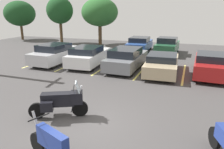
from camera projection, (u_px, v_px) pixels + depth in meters
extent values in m
cube|color=#423F3F|center=(83.00, 125.00, 7.82)|extent=(44.00, 44.00, 0.10)
cylinder|color=black|center=(80.00, 109.00, 8.33)|extent=(0.60, 0.39, 0.62)
cylinder|color=black|center=(37.00, 111.00, 8.14)|extent=(0.60, 0.39, 0.62)
cube|color=black|center=(58.00, 99.00, 8.11)|extent=(1.26, 0.90, 0.49)
cylinder|color=#B2B2B7|center=(76.00, 99.00, 8.20)|extent=(0.47, 0.29, 1.09)
cylinder|color=black|center=(74.00, 88.00, 8.06)|extent=(0.31, 0.57, 0.04)
cube|color=black|center=(77.00, 97.00, 8.18)|extent=(0.61, 0.63, 0.45)
cube|color=#B2C1CC|center=(78.00, 87.00, 8.07)|extent=(0.34, 0.47, 0.39)
cube|color=black|center=(50.00, 99.00, 8.43)|extent=(0.50, 0.41, 0.36)
cube|color=black|center=(47.00, 107.00, 7.78)|extent=(0.50, 0.41, 0.36)
cylinder|color=black|center=(38.00, 144.00, 6.09)|extent=(0.67, 0.36, 0.67)
cube|color=navy|center=(52.00, 140.00, 5.48)|extent=(1.14, 0.63, 0.53)
cylinder|color=#B2B2B7|center=(39.00, 132.00, 5.89)|extent=(0.50, 0.25, 1.14)
cylinder|color=black|center=(39.00, 117.00, 5.71)|extent=(0.26, 0.59, 0.04)
cylinder|color=black|center=(215.00, 138.00, 6.40)|extent=(0.32, 0.64, 0.64)
cube|color=#EAE066|center=(43.00, 61.00, 17.55)|extent=(0.12, 4.90, 0.01)
cube|color=#EAE066|center=(73.00, 64.00, 16.65)|extent=(0.12, 4.90, 0.01)
cube|color=#EAE066|center=(106.00, 67.00, 15.76)|extent=(0.12, 4.90, 0.01)
cube|color=#EAE066|center=(142.00, 70.00, 14.86)|extent=(0.12, 4.90, 0.01)
cube|color=#EAE066|center=(184.00, 74.00, 13.96)|extent=(0.12, 4.90, 0.01)
cube|color=#B7B7BC|center=(57.00, 55.00, 16.75)|extent=(2.11, 4.85, 0.81)
cube|color=black|center=(54.00, 47.00, 16.27)|extent=(1.86, 2.34, 0.48)
cylinder|color=black|center=(61.00, 54.00, 18.57)|extent=(0.25, 0.72, 0.71)
cylinder|color=black|center=(78.00, 55.00, 17.97)|extent=(0.25, 0.72, 0.71)
cylinder|color=black|center=(34.00, 62.00, 15.69)|extent=(0.25, 0.72, 0.71)
cylinder|color=black|center=(53.00, 64.00, 15.08)|extent=(0.25, 0.72, 0.71)
cube|color=white|center=(89.00, 57.00, 16.06)|extent=(2.20, 4.61, 0.79)
cube|color=black|center=(87.00, 50.00, 15.50)|extent=(1.92, 2.41, 0.43)
cylinder|color=black|center=(87.00, 56.00, 17.78)|extent=(0.26, 0.70, 0.68)
cylinder|color=black|center=(106.00, 57.00, 17.31)|extent=(0.26, 0.70, 0.68)
cylinder|color=black|center=(70.00, 65.00, 14.97)|extent=(0.26, 0.70, 0.68)
cylinder|color=black|center=(92.00, 66.00, 14.50)|extent=(0.26, 0.70, 0.68)
cube|color=slate|center=(127.00, 60.00, 15.10)|extent=(1.98, 4.88, 0.76)
cube|color=black|center=(126.00, 52.00, 14.65)|extent=(1.79, 2.54, 0.50)
cylinder|color=black|center=(123.00, 58.00, 16.93)|extent=(0.23, 0.70, 0.69)
cylinder|color=black|center=(144.00, 60.00, 16.36)|extent=(0.23, 0.70, 0.69)
cylinder|color=black|center=(107.00, 68.00, 13.98)|extent=(0.23, 0.70, 0.69)
cylinder|color=black|center=(131.00, 71.00, 13.42)|extent=(0.23, 0.70, 0.69)
cube|color=tan|center=(162.00, 65.00, 14.01)|extent=(2.13, 4.83, 0.70)
cube|color=black|center=(162.00, 57.00, 13.62)|extent=(1.85, 2.18, 0.40)
cylinder|color=black|center=(152.00, 62.00, 15.79)|extent=(0.25, 0.65, 0.64)
cylinder|color=black|center=(176.00, 64.00, 15.31)|extent=(0.25, 0.65, 0.64)
cylinder|color=black|center=(145.00, 74.00, 12.84)|extent=(0.25, 0.65, 0.64)
cylinder|color=black|center=(174.00, 76.00, 12.37)|extent=(0.25, 0.65, 0.64)
cube|color=maroon|center=(210.00, 66.00, 13.44)|extent=(1.99, 4.62, 0.81)
cube|color=black|center=(211.00, 57.00, 13.00)|extent=(1.74, 2.22, 0.42)
cylinder|color=black|center=(197.00, 64.00, 15.17)|extent=(0.25, 0.73, 0.72)
cylinder|color=black|center=(221.00, 66.00, 14.61)|extent=(0.25, 0.73, 0.72)
cylinder|color=black|center=(195.00, 75.00, 12.44)|extent=(0.25, 0.73, 0.72)
cube|color=#2D519E|center=(140.00, 45.00, 21.51)|extent=(1.98, 4.58, 0.76)
cube|color=black|center=(140.00, 39.00, 21.19)|extent=(1.78, 2.26, 0.46)
cylinder|color=black|center=(135.00, 45.00, 23.24)|extent=(0.24, 0.72, 0.72)
cylinder|color=black|center=(150.00, 46.00, 22.74)|extent=(0.24, 0.72, 0.72)
cylinder|color=black|center=(128.00, 50.00, 20.43)|extent=(0.24, 0.72, 0.72)
cylinder|color=black|center=(145.00, 51.00, 19.93)|extent=(0.24, 0.72, 0.72)
cube|color=#235638|center=(167.00, 47.00, 20.27)|extent=(1.93, 4.34, 0.83)
cube|color=black|center=(167.00, 40.00, 19.90)|extent=(1.71, 1.87, 0.51)
cylinder|color=black|center=(161.00, 47.00, 21.92)|extent=(0.24, 0.72, 0.71)
cylinder|color=black|center=(177.00, 48.00, 21.37)|extent=(0.24, 0.72, 0.71)
cylinder|color=black|center=(156.00, 52.00, 19.33)|extent=(0.24, 0.72, 0.71)
cylinder|color=black|center=(174.00, 53.00, 18.78)|extent=(0.24, 0.72, 0.71)
cylinder|color=#4C3823|center=(22.00, 33.00, 30.28)|extent=(0.33, 0.33, 1.88)
ellipsoid|color=#19421E|center=(20.00, 13.00, 29.53)|extent=(4.14, 4.14, 3.37)
cylinder|color=#4C3823|center=(61.00, 33.00, 27.02)|extent=(0.35, 0.35, 2.38)
ellipsoid|color=#19421E|center=(60.00, 10.00, 26.23)|extent=(3.20, 3.20, 3.18)
cylinder|color=#4C3823|center=(100.00, 36.00, 25.82)|extent=(0.41, 0.41, 2.15)
ellipsoid|color=#285B28|center=(100.00, 12.00, 25.06)|extent=(4.26, 4.26, 3.24)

